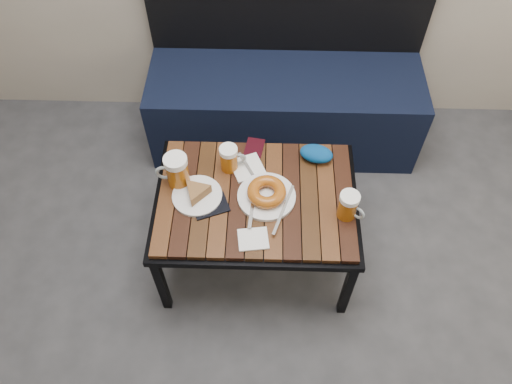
{
  "coord_description": "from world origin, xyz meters",
  "views": [
    {
      "loc": [
        -0.04,
        -0.21,
        2.13
      ],
      "look_at": [
        -0.07,
        0.98,
        0.5
      ],
      "focal_mm": 35.0,
      "sensor_mm": 36.0,
      "label": 1
    }
  ],
  "objects_px": {
    "beer_mug_left": "(176,171)",
    "knit_pouch": "(316,154)",
    "beer_mug_centre": "(229,158)",
    "passport_navy": "(210,206)",
    "plate_bagel": "(267,194)",
    "passport_burgundy": "(254,148)",
    "plate_pie": "(197,193)",
    "beer_mug_right": "(349,206)",
    "cafe_table": "(256,202)",
    "bench": "(285,99)"
  },
  "relations": [
    {
      "from": "beer_mug_centre",
      "to": "passport_navy",
      "type": "xyz_separation_m",
      "value": [
        -0.07,
        -0.2,
        -0.06
      ]
    },
    {
      "from": "beer_mug_left",
      "to": "plate_bagel",
      "type": "bearing_deg",
      "value": 169.14
    },
    {
      "from": "beer_mug_right",
      "to": "knit_pouch",
      "type": "xyz_separation_m",
      "value": [
        -0.11,
        0.29,
        -0.03
      ]
    },
    {
      "from": "beer_mug_centre",
      "to": "plate_pie",
      "type": "bearing_deg",
      "value": -138.38
    },
    {
      "from": "beer_mug_centre",
      "to": "passport_navy",
      "type": "bearing_deg",
      "value": -118.25
    },
    {
      "from": "cafe_table",
      "to": "knit_pouch",
      "type": "relative_size",
      "value": 5.87
    },
    {
      "from": "beer_mug_centre",
      "to": "passport_navy",
      "type": "distance_m",
      "value": 0.22
    },
    {
      "from": "beer_mug_centre",
      "to": "passport_burgundy",
      "type": "distance_m",
      "value": 0.16
    },
    {
      "from": "plate_bagel",
      "to": "passport_navy",
      "type": "relative_size",
      "value": 2.2
    },
    {
      "from": "plate_pie",
      "to": "passport_navy",
      "type": "bearing_deg",
      "value": -38.36
    },
    {
      "from": "bench",
      "to": "beer_mug_left",
      "type": "xyz_separation_m",
      "value": [
        -0.45,
        -0.72,
        0.28
      ]
    },
    {
      "from": "beer_mug_right",
      "to": "passport_burgundy",
      "type": "xyz_separation_m",
      "value": [
        -0.38,
        0.34,
        -0.06
      ]
    },
    {
      "from": "beer_mug_right",
      "to": "passport_burgundy",
      "type": "distance_m",
      "value": 0.51
    },
    {
      "from": "passport_burgundy",
      "to": "plate_pie",
      "type": "bearing_deg",
      "value": -120.17
    },
    {
      "from": "passport_navy",
      "to": "knit_pouch",
      "type": "xyz_separation_m",
      "value": [
        0.43,
        0.26,
        0.03
      ]
    },
    {
      "from": "beer_mug_centre",
      "to": "cafe_table",
      "type": "bearing_deg",
      "value": -61.85
    },
    {
      "from": "bench",
      "to": "knit_pouch",
      "type": "distance_m",
      "value": 0.63
    },
    {
      "from": "cafe_table",
      "to": "plate_bagel",
      "type": "relative_size",
      "value": 2.73
    },
    {
      "from": "plate_pie",
      "to": "passport_navy",
      "type": "height_order",
      "value": "plate_pie"
    },
    {
      "from": "plate_pie",
      "to": "knit_pouch",
      "type": "distance_m",
      "value": 0.54
    },
    {
      "from": "bench",
      "to": "passport_navy",
      "type": "distance_m",
      "value": 0.92
    },
    {
      "from": "passport_navy",
      "to": "passport_burgundy",
      "type": "distance_m",
      "value": 0.36
    },
    {
      "from": "plate_bagel",
      "to": "passport_navy",
      "type": "distance_m",
      "value": 0.23
    },
    {
      "from": "plate_pie",
      "to": "passport_navy",
      "type": "distance_m",
      "value": 0.08
    },
    {
      "from": "bench",
      "to": "plate_bagel",
      "type": "xyz_separation_m",
      "value": [
        -0.09,
        -0.79,
        0.23
      ]
    },
    {
      "from": "plate_bagel",
      "to": "passport_burgundy",
      "type": "xyz_separation_m",
      "value": [
        -0.06,
        0.27,
        -0.02
      ]
    },
    {
      "from": "bench",
      "to": "cafe_table",
      "type": "xyz_separation_m",
      "value": [
        -0.13,
        -0.78,
        0.16
      ]
    },
    {
      "from": "beer_mug_left",
      "to": "plate_pie",
      "type": "distance_m",
      "value": 0.12
    },
    {
      "from": "beer_mug_centre",
      "to": "beer_mug_right",
      "type": "height_order",
      "value": "beer_mug_right"
    },
    {
      "from": "knit_pouch",
      "to": "beer_mug_centre",
      "type": "bearing_deg",
      "value": -170.5
    },
    {
      "from": "plate_pie",
      "to": "beer_mug_centre",
      "type": "bearing_deg",
      "value": 51.58
    },
    {
      "from": "bench",
      "to": "cafe_table",
      "type": "distance_m",
      "value": 0.81
    },
    {
      "from": "cafe_table",
      "to": "beer_mug_right",
      "type": "xyz_separation_m",
      "value": [
        0.36,
        -0.08,
        0.11
      ]
    },
    {
      "from": "beer_mug_centre",
      "to": "knit_pouch",
      "type": "height_order",
      "value": "beer_mug_centre"
    },
    {
      "from": "bench",
      "to": "passport_burgundy",
      "type": "height_order",
      "value": "bench"
    },
    {
      "from": "beer_mug_right",
      "to": "beer_mug_centre",
      "type": "bearing_deg",
      "value": -169.97
    },
    {
      "from": "beer_mug_centre",
      "to": "knit_pouch",
      "type": "bearing_deg",
      "value": -0.46
    },
    {
      "from": "plate_pie",
      "to": "knit_pouch",
      "type": "relative_size",
      "value": 1.43
    },
    {
      "from": "beer_mug_right",
      "to": "passport_navy",
      "type": "xyz_separation_m",
      "value": [
        -0.54,
        0.03,
        -0.06
      ]
    },
    {
      "from": "beer_mug_centre",
      "to": "passport_navy",
      "type": "relative_size",
      "value": 0.87
    },
    {
      "from": "cafe_table",
      "to": "knit_pouch",
      "type": "height_order",
      "value": "knit_pouch"
    },
    {
      "from": "plate_pie",
      "to": "beer_mug_left",
      "type": "bearing_deg",
      "value": 139.85
    },
    {
      "from": "bench",
      "to": "knit_pouch",
      "type": "xyz_separation_m",
      "value": [
        0.12,
        -0.57,
        0.23
      ]
    },
    {
      "from": "beer_mug_left",
      "to": "knit_pouch",
      "type": "relative_size",
      "value": 1.08
    },
    {
      "from": "beer_mug_centre",
      "to": "passport_burgundy",
      "type": "bearing_deg",
      "value": 38.48
    },
    {
      "from": "plate_pie",
      "to": "passport_navy",
      "type": "xyz_separation_m",
      "value": [
        0.06,
        -0.05,
        -0.02
      ]
    },
    {
      "from": "beer_mug_centre",
      "to": "plate_bagel",
      "type": "relative_size",
      "value": 0.4
    },
    {
      "from": "plate_bagel",
      "to": "passport_navy",
      "type": "xyz_separation_m",
      "value": [
        -0.23,
        -0.05,
        -0.02
      ]
    },
    {
      "from": "plate_pie",
      "to": "passport_burgundy",
      "type": "height_order",
      "value": "plate_pie"
    },
    {
      "from": "bench",
      "to": "beer_mug_centre",
      "type": "xyz_separation_m",
      "value": [
        -0.25,
        -0.64,
        0.26
      ]
    }
  ]
}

